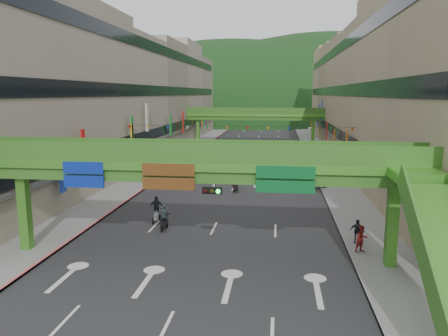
% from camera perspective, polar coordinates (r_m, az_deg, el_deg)
% --- Properties ---
extents(ground, '(320.00, 320.00, 0.00)m').
position_cam_1_polar(ground, '(21.46, -6.30, -17.53)').
color(ground, black).
rests_on(ground, ground).
extents(road_slab, '(18.00, 140.00, 0.02)m').
position_cam_1_polar(road_slab, '(69.37, 3.30, 1.59)').
color(road_slab, '#28282B').
rests_on(road_slab, ground).
extents(sidewalk_left, '(4.00, 140.00, 0.15)m').
position_cam_1_polar(sidewalk_left, '(70.95, -5.60, 1.79)').
color(sidewalk_left, gray).
rests_on(sidewalk_left, ground).
extents(sidewalk_right, '(4.00, 140.00, 0.15)m').
position_cam_1_polar(sidewalk_right, '(69.51, 12.39, 1.44)').
color(sidewalk_right, gray).
rests_on(sidewalk_right, ground).
extents(curb_left, '(0.20, 140.00, 0.18)m').
position_cam_1_polar(curb_left, '(70.55, -4.10, 1.78)').
color(curb_left, '#CC5959').
rests_on(curb_left, ground).
extents(curb_right, '(0.20, 140.00, 0.18)m').
position_cam_1_polar(curb_right, '(69.36, 10.82, 1.49)').
color(curb_right, gray).
rests_on(curb_right, ground).
extents(building_row_left, '(12.80, 95.00, 19.00)m').
position_cam_1_polar(building_row_left, '(72.45, -11.94, 9.24)').
color(building_row_left, '#9E937F').
rests_on(building_row_left, ground).
extents(building_row_right, '(12.80, 95.00, 19.00)m').
position_cam_1_polar(building_row_right, '(70.01, 19.22, 8.90)').
color(building_row_right, gray).
rests_on(building_row_right, ground).
extents(overpass_near, '(28.00, 12.27, 7.10)m').
position_cam_1_polar(overpass_near, '(24.62, -1.51, -1.05)').
color(overpass_near, '#4C9E2D').
rests_on(overpass_near, ground).
extents(overpass_far, '(28.00, 2.20, 7.10)m').
position_cam_1_polar(overpass_far, '(83.77, 4.04, 6.68)').
color(overpass_far, '#4C9E2D').
rests_on(overpass_far, ground).
extents(hill_left, '(168.00, 140.00, 112.00)m').
position_cam_1_polar(hill_left, '(179.87, 0.91, 6.59)').
color(hill_left, '#1C4419').
rests_on(hill_left, ground).
extents(hill_right, '(208.00, 176.00, 128.00)m').
position_cam_1_polar(hill_right, '(199.81, 13.11, 6.66)').
color(hill_right, '#1C4419').
rests_on(hill_right, ground).
extents(bunting_string, '(26.00, 0.36, 0.47)m').
position_cam_1_polar(bunting_string, '(48.89, 1.76, 5.20)').
color(bunting_string, black).
rests_on(bunting_string, ground).
extents(scooter_rider_near, '(0.61, 1.60, 1.84)m').
position_cam_1_polar(scooter_rider_near, '(32.13, -7.82, -6.59)').
color(scooter_rider_near, black).
rests_on(scooter_rider_near, ground).
extents(scooter_rider_mid, '(0.92, 1.58, 2.00)m').
position_cam_1_polar(scooter_rider_mid, '(44.02, 1.55, -1.79)').
color(scooter_rider_mid, black).
rests_on(scooter_rider_mid, ground).
extents(scooter_rider_left, '(1.10, 1.58, 2.10)m').
position_cam_1_polar(scooter_rider_left, '(33.93, -8.84, -5.33)').
color(scooter_rider_left, '#9A9AA2').
rests_on(scooter_rider_left, ground).
extents(scooter_rider_far, '(0.97, 1.59, 2.17)m').
position_cam_1_polar(scooter_rider_far, '(54.55, 2.15, 0.54)').
color(scooter_rider_far, maroon).
rests_on(scooter_rider_far, ground).
extents(parked_scooter_row, '(1.60, 7.19, 1.08)m').
position_cam_1_polar(parked_scooter_row, '(49.58, 11.91, -1.28)').
color(parked_scooter_row, black).
rests_on(parked_scooter_row, ground).
extents(car_silver, '(1.85, 4.53, 1.46)m').
position_cam_1_polar(car_silver, '(55.73, -3.39, 0.33)').
color(car_silver, '#ADAEB4').
rests_on(car_silver, ground).
extents(car_yellow, '(2.33, 4.31, 1.39)m').
position_cam_1_polar(car_yellow, '(70.37, 5.66, 2.23)').
color(car_yellow, gold).
rests_on(car_yellow, ground).
extents(pedestrian_red, '(1.02, 0.94, 1.68)m').
position_cam_1_polar(pedestrian_red, '(28.48, 17.54, -9.10)').
color(pedestrian_red, '#A1231F').
rests_on(pedestrian_red, ground).
extents(pedestrian_dark, '(1.00, 0.63, 1.58)m').
position_cam_1_polar(pedestrian_dark, '(30.07, 16.97, -8.16)').
color(pedestrian_dark, '#212329').
rests_on(pedestrian_dark, ground).
extents(pedestrian_blue, '(0.78, 0.58, 1.52)m').
position_cam_1_polar(pedestrian_blue, '(54.43, 12.55, -0.08)').
color(pedestrian_blue, navy).
rests_on(pedestrian_blue, ground).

